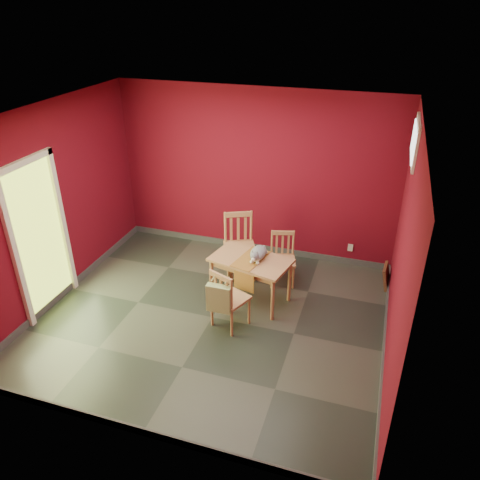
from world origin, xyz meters
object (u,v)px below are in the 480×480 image
(dining_table, at_px, (251,264))
(chair_far_left, at_px, (239,245))
(chair_near, at_px, (228,298))
(cat, at_px, (258,251))
(picture_frame, at_px, (386,276))
(tote_bag, at_px, (219,298))
(chair_far_right, at_px, (282,258))

(dining_table, bearing_deg, chair_far_left, 120.35)
(chair_near, distance_m, cat, 0.82)
(chair_near, xyz_separation_m, picture_frame, (1.92, 1.60, -0.27))
(chair_far_left, height_order, cat, chair_far_left)
(chair_near, bearing_deg, tote_bag, -104.30)
(chair_far_right, relative_size, cat, 1.84)
(chair_near, bearing_deg, chair_far_right, 71.88)
(chair_far_left, bearing_deg, tote_bag, -81.88)
(cat, bearing_deg, chair_far_left, 164.70)
(chair_far_right, xyz_separation_m, picture_frame, (1.51, 0.34, -0.24))
(chair_far_left, xyz_separation_m, picture_frame, (2.18, 0.32, -0.33))
(tote_bag, bearing_deg, chair_far_left, 98.12)
(chair_near, height_order, tote_bag, chair_near)
(dining_table, distance_m, chair_far_left, 0.72)
(dining_table, distance_m, chair_far_right, 0.70)
(chair_far_left, xyz_separation_m, cat, (0.45, -0.56, 0.27))
(chair_far_right, xyz_separation_m, tote_bag, (-0.46, -1.46, 0.15))
(chair_near, relative_size, cat, 1.99)
(chair_far_right, relative_size, chair_near, 0.92)
(chair_far_right, distance_m, tote_bag, 1.54)
(cat, bearing_deg, chair_far_right, 103.06)
(tote_bag, bearing_deg, chair_near, 75.70)
(dining_table, relative_size, chair_far_left, 1.20)
(chair_far_left, distance_m, chair_far_right, 0.68)
(dining_table, bearing_deg, tote_bag, -100.10)
(chair_far_left, bearing_deg, dining_table, -59.65)
(picture_frame, bearing_deg, tote_bag, -137.54)
(dining_table, height_order, chair_far_right, chair_far_right)
(chair_far_left, relative_size, picture_frame, 2.83)
(chair_near, xyz_separation_m, tote_bag, (-0.05, -0.20, 0.12))
(chair_far_left, bearing_deg, cat, -51.08)
(chair_far_left, bearing_deg, chair_near, -78.41)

